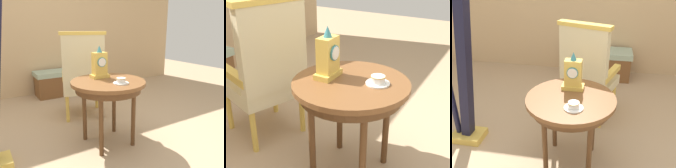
# 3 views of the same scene
# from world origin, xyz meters

# --- Properties ---
(ground_plane) EXTENTS (10.00, 10.00, 0.00)m
(ground_plane) POSITION_xyz_m (0.00, 0.00, 0.00)
(ground_plane) COLOR tan
(wall_back) EXTENTS (6.00, 0.10, 2.80)m
(wall_back) POSITION_xyz_m (0.00, 2.25, 1.40)
(wall_back) COLOR tan
(wall_back) RESTS_ON ground
(side_table) EXTENTS (0.75, 0.75, 0.68)m
(side_table) POSITION_xyz_m (0.09, 0.02, 0.60)
(side_table) COLOR brown
(side_table) RESTS_ON ground
(teacup_left) EXTENTS (0.15, 0.15, 0.06)m
(teacup_left) POSITION_xyz_m (0.13, -0.14, 0.70)
(teacup_left) COLOR white
(teacup_left) RESTS_ON side_table
(mantel_clock) EXTENTS (0.19, 0.11, 0.34)m
(mantel_clock) POSITION_xyz_m (0.08, 0.18, 0.81)
(mantel_clock) COLOR gold
(mantel_clock) RESTS_ON side_table
(armchair) EXTENTS (0.68, 0.68, 1.14)m
(armchair) POSITION_xyz_m (0.15, 0.78, 0.59)
(armchair) COLOR beige
(armchair) RESTS_ON ground
(window_bench) EXTENTS (0.92, 0.40, 0.44)m
(window_bench) POSITION_xyz_m (0.26, 1.95, 0.22)
(window_bench) COLOR #9EB299
(window_bench) RESTS_ON ground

